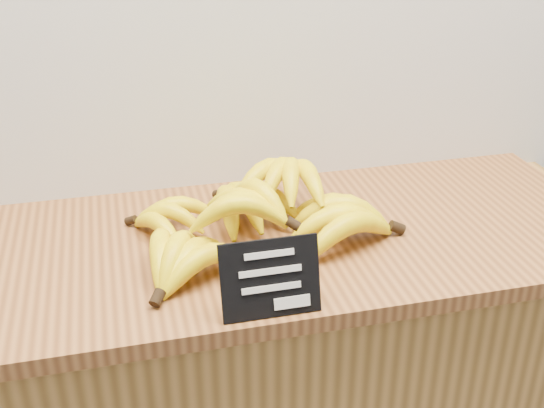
{
  "coord_description": "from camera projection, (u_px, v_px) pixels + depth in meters",
  "views": [
    {
      "loc": [
        -0.08,
        1.67,
        1.56
      ],
      "look_at": [
        0.17,
        2.7,
        1.02
      ],
      "focal_mm": 45.0,
      "sensor_mm": 36.0,
      "label": 1
    }
  ],
  "objects": [
    {
      "name": "banana_pile",
      "position": [
        256.0,
        215.0,
        1.24
      ],
      "size": [
        0.54,
        0.36,
        0.12
      ],
      "color": "yellow",
      "rests_on": "counter_top"
    },
    {
      "name": "counter_top",
      "position": [
        266.0,
        242.0,
        1.28
      ],
      "size": [
        1.34,
        0.54,
        0.03
      ],
      "primitive_type": "cube",
      "color": "#925B2D",
      "rests_on": "counter"
    },
    {
      "name": "chalkboard_sign",
      "position": [
        270.0,
        279.0,
        1.03
      ],
      "size": [
        0.15,
        0.04,
        0.12
      ],
      "primitive_type": "cube",
      "rotation": [
        -0.27,
        0.0,
        0.0
      ],
      "color": "black",
      "rests_on": "counter_top"
    }
  ]
}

